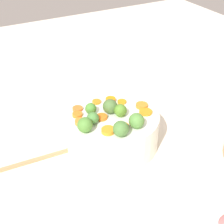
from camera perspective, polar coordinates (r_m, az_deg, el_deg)
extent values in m
cube|color=silver|center=(1.05, -0.30, -5.39)|extent=(2.40, 2.40, 0.02)
cylinder|color=white|center=(1.00, 0.00, -3.00)|extent=(0.27, 0.27, 0.11)
cylinder|color=orange|center=(0.95, -1.78, -0.88)|extent=(0.05, 0.05, 0.01)
cylinder|color=orange|center=(1.00, -5.87, 0.55)|extent=(0.04, 0.04, 0.01)
cylinder|color=orange|center=(0.92, 2.16, -2.30)|extent=(0.04, 0.04, 0.01)
cylinder|color=orange|center=(1.03, -2.64, 1.75)|extent=(0.04, 0.04, 0.01)
cylinder|color=orange|center=(1.01, 5.08, 1.11)|extent=(0.05, 0.05, 0.01)
cylinder|color=orange|center=(1.03, -0.24, 2.06)|extent=(0.04, 0.04, 0.01)
cylinder|color=orange|center=(0.95, 4.31, -1.27)|extent=(0.04, 0.04, 0.01)
cylinder|color=orange|center=(0.94, -5.34, -1.71)|extent=(0.04, 0.04, 0.01)
cylinder|color=orange|center=(1.02, 1.69, 1.75)|extent=(0.03, 0.03, 0.01)
cylinder|color=orange|center=(0.98, 5.75, 0.01)|extent=(0.05, 0.05, 0.01)
cylinder|color=orange|center=(0.97, -5.90, -0.45)|extent=(0.03, 0.03, 0.01)
cylinder|color=orange|center=(0.90, -0.68, -3.17)|extent=(0.04, 0.04, 0.01)
sphere|color=#497637|center=(0.88, 1.52, -2.87)|extent=(0.04, 0.04, 0.04)
sphere|color=#467E39|center=(0.93, -3.27, -1.05)|extent=(0.03, 0.03, 0.03)
sphere|color=#486B34|center=(0.97, -0.29, 0.97)|extent=(0.04, 0.04, 0.04)
sphere|color=#52842A|center=(0.96, 1.45, 0.27)|extent=(0.04, 0.04, 0.04)
sphere|color=#53883C|center=(0.91, 4.19, -1.50)|extent=(0.04, 0.04, 0.04)
sphere|color=#488531|center=(0.97, -3.63, 0.59)|extent=(0.03, 0.03, 0.03)
sphere|color=#4C8233|center=(0.90, -4.61, -2.21)|extent=(0.04, 0.04, 0.04)
cube|color=tan|center=(0.99, -13.22, -8.04)|extent=(0.27, 0.02, 0.01)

